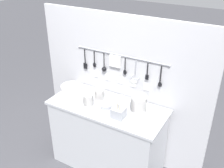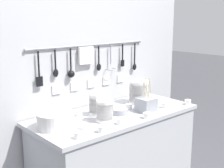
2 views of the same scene
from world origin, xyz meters
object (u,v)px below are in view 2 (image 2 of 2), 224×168
bowl_stack_short_front (105,111)px  cup_beside_plates (129,107)px  bowl_stack_nested_right (97,104)px  bowl_stack_wide_centre (139,92)px  cup_back_left (102,129)px  cup_edge_near (84,126)px  cup_edge_far (147,115)px  cup_front_left (79,113)px  cup_front_right (146,94)px  cup_back_right (120,121)px  cutlery_caddy (146,104)px  cup_by_caddy (78,135)px  cup_mid_row (188,102)px  cup_centre (165,105)px  plate_stack (55,120)px  steel_mixing_bowl (120,111)px

bowl_stack_short_front → cup_beside_plates: size_ratio=3.05×
bowl_stack_nested_right → cup_beside_plates: bearing=-10.8°
cup_beside_plates → bowl_stack_wide_centre: bearing=20.0°
cup_back_left → cup_edge_near: size_ratio=1.00×
cup_edge_far → cup_edge_near: 0.48m
cup_front_left → cup_edge_near: size_ratio=1.00×
bowl_stack_nested_right → bowl_stack_wide_centre: bearing=2.1°
cup_front_right → cup_back_right: (-0.68, -0.39, 0.00)m
bowl_stack_wide_centre → cup_edge_near: bowl_stack_wide_centre is taller
cup_edge_far → cup_front_right: bearing=43.2°
cutlery_caddy → cup_edge_near: size_ratio=5.19×
cup_by_caddy → cup_front_right: bearing=21.5°
cup_mid_row → cup_beside_plates: (-0.46, 0.23, 0.00)m
cup_centre → cup_back_right: same height
cup_edge_near → cutlery_caddy: bearing=0.1°
plate_stack → cup_edge_near: plate_stack is taller
bowl_stack_nested_right → cup_by_caddy: 0.47m
steel_mixing_bowl → cup_front_right: same height
cutlery_caddy → cup_back_left: size_ratio=5.19×
plate_stack → steel_mixing_bowl: plate_stack is taller
cup_front_left → steel_mixing_bowl: bearing=-32.5°
steel_mixing_bowl → cup_front_right: (0.53, 0.23, 0.00)m
cup_mid_row → cup_by_caddy: bearing=179.8°
bowl_stack_short_front → cup_front_right: (0.72, 0.28, -0.06)m
steel_mixing_bowl → cutlery_caddy: cutlery_caddy is taller
bowl_stack_nested_right → plate_stack: (-0.37, -0.03, -0.03)m
bowl_stack_short_front → bowl_stack_wide_centre: (0.52, 0.17, 0.02)m
plate_stack → bowl_stack_nested_right: bearing=5.2°
bowl_stack_nested_right → steel_mixing_bowl: bearing=-34.5°
steel_mixing_bowl → cup_beside_plates: size_ratio=2.44×
cup_edge_far → cup_front_right: same height
steel_mixing_bowl → plate_stack: bearing=172.9°
plate_stack → cup_edge_near: size_ratio=4.80×
cup_back_left → cup_front_left: 0.37m
cup_back_right → cup_beside_plates: bearing=36.6°
steel_mixing_bowl → cup_centre: bearing=-17.6°
cup_front_right → cup_beside_plates: size_ratio=1.00×
bowl_stack_short_front → cup_beside_plates: 0.35m
steel_mixing_bowl → cutlery_caddy: bearing=-22.1°
steel_mixing_bowl → cup_back_right: 0.22m
cutlery_caddy → cup_front_left: (-0.46, 0.24, -0.03)m
plate_stack → cup_back_left: bearing=-56.6°
bowl_stack_nested_right → cup_by_caddy: bearing=-142.6°
bowl_stack_nested_right → cup_by_caddy: (-0.37, -0.28, -0.06)m
cup_edge_near → cup_front_right: bearing=18.5°
bowl_stack_wide_centre → cutlery_caddy: (-0.13, -0.20, -0.04)m
cutlery_caddy → cup_by_caddy: 0.72m
bowl_stack_nested_right → cup_front_right: bearing=10.8°
steel_mixing_bowl → cutlery_caddy: size_ratio=0.47×
cup_edge_far → steel_mixing_bowl: bearing=111.1°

